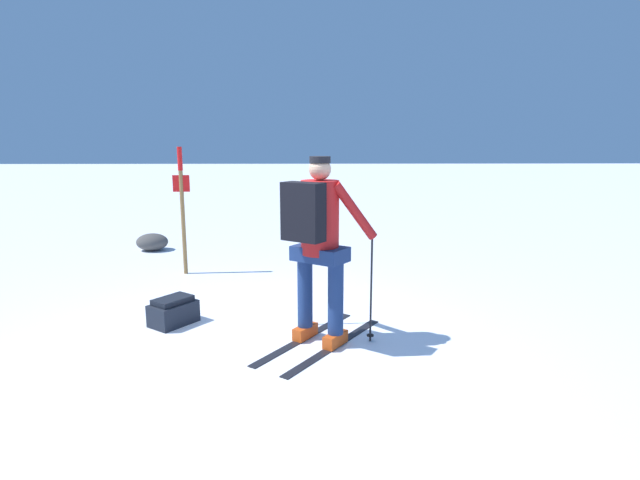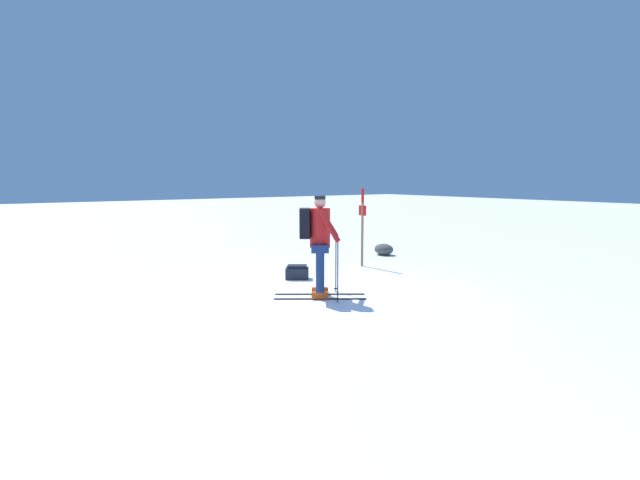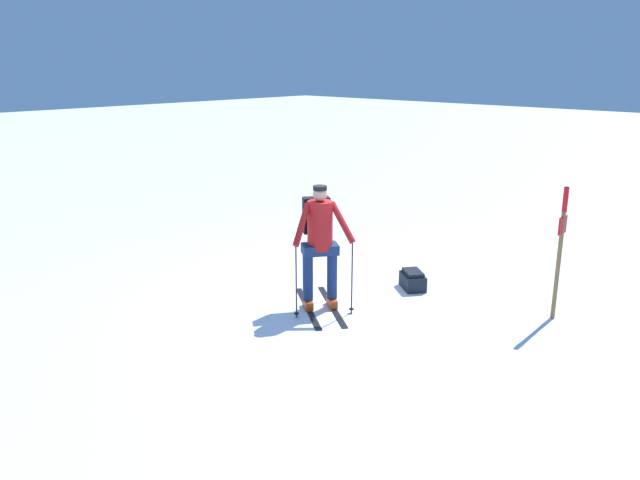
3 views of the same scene
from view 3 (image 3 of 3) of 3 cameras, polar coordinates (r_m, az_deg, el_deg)
The scene contains 4 objects.
ground_plane at distance 9.62m, azimuth 1.55°, elevation -5.15°, with size 80.00×80.00×0.00m, color white.
skier at distance 8.88m, azimuth -0.05°, elevation 0.32°, with size 1.30×1.59×1.81m.
dropped_backpack at distance 9.99m, azimuth 8.48°, elevation -3.65°, with size 0.53×0.57×0.30m.
trail_marker at distance 9.07m, azimuth 21.16°, elevation -0.12°, with size 0.24×0.07×1.87m.
Camera 3 is at (6.71, 5.95, 3.49)m, focal length 35.00 mm.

